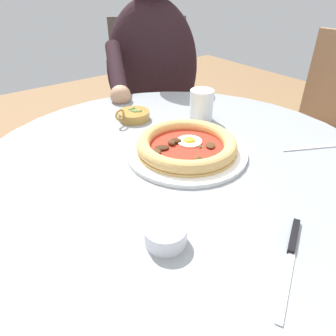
{
  "coord_description": "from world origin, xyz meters",
  "views": [
    {
      "loc": [
        -0.39,
        -0.47,
        1.09
      ],
      "look_at": [
        -0.02,
        0.01,
        0.69
      ],
      "focal_mm": 32.76,
      "sensor_mm": 36.0,
      "label": 1
    }
  ],
  "objects": [
    {
      "name": "ramekin_capers",
      "position": [
        -0.18,
        -0.18,
        0.73
      ],
      "size": [
        0.07,
        0.07,
        0.03
      ],
      "color": "white",
      "rests_on": "dining_table"
    },
    {
      "name": "cafe_chair_diner",
      "position": [
        0.43,
        0.75,
        0.54
      ],
      "size": [
        0.55,
        0.55,
        0.91
      ],
      "color": "#504A45",
      "rests_on": "ground"
    },
    {
      "name": "water_glass",
      "position": [
        0.2,
        0.14,
        0.75
      ],
      "size": [
        0.07,
        0.07,
        0.09
      ],
      "color": "silver",
      "rests_on": "dining_table"
    },
    {
      "name": "steak_knife",
      "position": [
        -0.03,
        -0.32,
        0.71
      ],
      "size": [
        0.19,
        0.11,
        0.01
      ],
      "color": "silver",
      "rests_on": "dining_table"
    },
    {
      "name": "pizza_on_plate",
      "position": [
        0.04,
        0.02,
        0.73
      ],
      "size": [
        0.29,
        0.29,
        0.04
      ],
      "color": "white",
      "rests_on": "dining_table"
    },
    {
      "name": "diner_person",
      "position": [
        0.35,
        0.62,
        0.53
      ],
      "size": [
        0.53,
        0.44,
        1.18
      ],
      "color": "#282833",
      "rests_on": "ground"
    },
    {
      "name": "dining_table",
      "position": [
        0.0,
        0.0,
        0.56
      ],
      "size": [
        0.97,
        0.97,
        0.71
      ],
      "color": "gray",
      "rests_on": "ground"
    },
    {
      "name": "cafe_chair_spare_far",
      "position": [
        0.92,
        0.07,
        0.52
      ],
      "size": [
        0.47,
        0.47,
        0.88
      ],
      "color": "#957050",
      "rests_on": "ground"
    },
    {
      "name": "olive_pan",
      "position": [
        0.04,
        0.27,
        0.72
      ],
      "size": [
        0.12,
        0.09,
        0.05
      ],
      "color": "olive",
      "rests_on": "dining_table"
    },
    {
      "name": "fork_utensil",
      "position": [
        0.32,
        -0.16,
        0.71
      ],
      "size": [
        0.17,
        0.09,
        0.0
      ],
      "color": "#BCBCC1",
      "rests_on": "dining_table"
    },
    {
      "name": "ground_plane",
      "position": [
        0.0,
        0.0,
        -0.01
      ],
      "size": [
        6.0,
        6.0,
        0.02
      ],
      "primitive_type": "cube",
      "color": "olive"
    }
  ]
}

